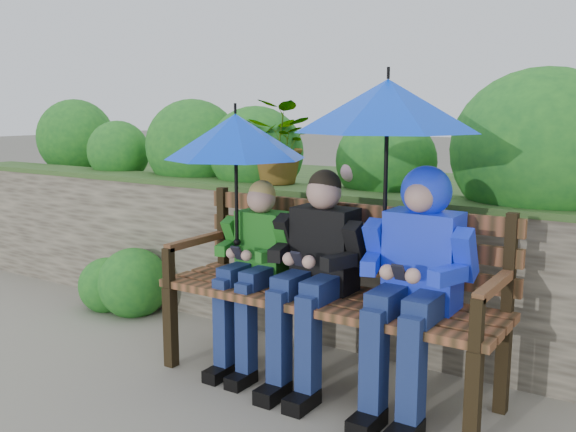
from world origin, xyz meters
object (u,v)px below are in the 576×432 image
Objects in this scene: umbrella_left at (236,136)px; boy_right at (416,269)px; boy_left at (254,263)px; boy_middle at (315,267)px; umbrella_right at (387,106)px; park_bench at (332,281)px.

boy_right is at bearing 1.52° from umbrella_left.
boy_right reaches higher than boy_left.
umbrella_right is (0.38, 0.07, 0.89)m from boy_middle.
park_bench is 1.74× the size of boy_left.
boy_right is (1.02, -0.00, 0.11)m from boy_left.
umbrella_left reaches higher than boy_right.
park_bench is at bearing 173.77° from umbrella_right.
boy_middle is 0.59m from boy_right.
boy_right is at bearing -9.86° from park_bench.
umbrella_left is 0.94m from umbrella_right.
boy_left is 0.93× the size of boy_middle.
boy_right is 0.84m from umbrella_right.
boy_middle is 0.96× the size of boy_right.
boy_middle is 1.47× the size of umbrella_left.
park_bench is at bearing 10.98° from boy_left.
boy_right is at bearing -15.61° from umbrella_right.
umbrella_left reaches higher than boy_left.
umbrella_right is at bearing 9.77° from boy_middle.
umbrella_left is (-0.10, -0.03, 0.75)m from boy_left.
umbrella_right is (0.92, 0.09, 0.18)m from umbrella_left.
umbrella_left is 0.84× the size of umbrella_right.
boy_middle reaches higher than park_bench.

